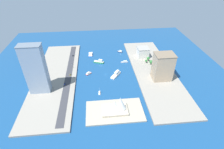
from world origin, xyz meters
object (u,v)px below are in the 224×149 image
object	(u,v)px
patrol_launch_navy	(120,52)
ferry_white_commuter	(116,74)
apartment_midrise_tan	(163,67)
suv_black	(73,55)
tower_tall_glass	(36,70)
sailboat_small_white	(99,93)
hotel_broad_white	(143,52)
tugboat_red	(89,73)
hatchback_blue	(65,84)
traffic_light_waterfront	(73,66)
catamaran_blue	(91,54)
taxi_yellow_cab	(70,74)
ferry_green_doubledeck	(99,62)
opera_landmark	(115,106)
yacht_sleek_gray	(125,62)
sedan_silver	(72,64)

from	to	relation	value
patrol_launch_navy	ferry_white_commuter	size ratio (longest dim) A/B	0.44
apartment_midrise_tan	suv_black	bearing A→B (deg)	-31.55
ferry_white_commuter	tower_tall_glass	size ratio (longest dim) A/B	0.32
sailboat_small_white	hotel_broad_white	distance (m)	140.15
tugboat_red	hatchback_blue	xyz separation A→B (m)	(38.08, 29.42, 2.26)
ferry_white_commuter	traffic_light_waterfront	bearing A→B (deg)	-20.22
tower_tall_glass	tugboat_red	bearing A→B (deg)	-149.48
ferry_white_commuter	apartment_midrise_tan	world-z (taller)	apartment_midrise_tan
catamaran_blue	taxi_yellow_cab	bearing A→B (deg)	64.90
ferry_white_commuter	taxi_yellow_cab	xyz separation A→B (m)	(79.49, -6.01, 1.14)
hotel_broad_white	suv_black	world-z (taller)	hotel_broad_white
ferry_green_doubledeck	tower_tall_glass	distance (m)	127.88
hotel_broad_white	traffic_light_waterfront	xyz separation A→B (m)	(137.81, 30.99, -5.44)
hotel_broad_white	taxi_yellow_cab	distance (m)	151.22
apartment_midrise_tan	hotel_broad_white	world-z (taller)	apartment_midrise_tan
patrol_launch_navy	hatchback_blue	bearing A→B (deg)	45.37
hatchback_blue	traffic_light_waterfront	bearing A→B (deg)	-102.15
suv_black	apartment_midrise_tan	bearing A→B (deg)	148.45
ferry_white_commuter	hatchback_blue	bearing A→B (deg)	12.80
hatchback_blue	opera_landmark	world-z (taller)	opera_landmark
tower_tall_glass	taxi_yellow_cab	world-z (taller)	tower_tall_glass
yacht_sleek_gray	opera_landmark	bearing A→B (deg)	75.32
taxi_yellow_cab	opera_landmark	world-z (taller)	opera_landmark
ferry_white_commuter	suv_black	bearing A→B (deg)	-43.29
sailboat_small_white	suv_black	xyz separation A→B (m)	(49.56, -121.28, 2.49)
tugboat_red	ferry_white_commuter	size ratio (longest dim) A/B	0.43
apartment_midrise_tan	hotel_broad_white	size ratio (longest dim) A/B	2.04
tugboat_red	traffic_light_waterfront	size ratio (longest dim) A/B	1.64
ferry_white_commuter	yacht_sleek_gray	bearing A→B (deg)	-117.31
tugboat_red	ferry_white_commuter	xyz separation A→B (m)	(-48.07, 9.85, 1.13)
ferry_green_doubledeck	tugboat_red	size ratio (longest dim) A/B	2.06
ferry_white_commuter	hatchback_blue	xyz separation A→B (m)	(86.15, 19.57, 1.13)
sailboat_small_white	hatchback_blue	bearing A→B (deg)	-25.09
suv_black	hatchback_blue	xyz separation A→B (m)	(5.58, 95.46, 0.00)
taxi_yellow_cab	hatchback_blue	bearing A→B (deg)	75.40
tugboat_red	yacht_sleek_gray	world-z (taller)	tugboat_red
sedan_silver	sailboat_small_white	bearing A→B (deg)	119.36
suv_black	opera_landmark	bearing A→B (deg)	113.28
ferry_green_doubledeck	taxi_yellow_cab	distance (m)	66.47
opera_landmark	apartment_midrise_tan	bearing A→B (deg)	-142.33
ferry_white_commuter	traffic_light_waterfront	xyz separation A→B (m)	(75.92, -27.96, 4.51)
tower_tall_glass	traffic_light_waterfront	xyz separation A→B (m)	(-43.73, -60.31, -34.04)
apartment_midrise_tan	opera_landmark	xyz separation A→B (m)	(85.49, 66.01, -15.21)
yacht_sleek_gray	sedan_silver	size ratio (longest dim) A/B	3.40
taxi_yellow_cab	opera_landmark	xyz separation A→B (m)	(-68.22, 91.16, 6.66)
hotel_broad_white	sedan_silver	bearing A→B (deg)	7.44
suv_black	taxi_yellow_cab	bearing A→B (deg)	90.89
patrol_launch_navy	apartment_midrise_tan	size ratio (longest dim) A/B	0.24
patrol_launch_navy	taxi_yellow_cab	size ratio (longest dim) A/B	2.49
catamaran_blue	hotel_broad_white	world-z (taller)	hotel_broad_white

